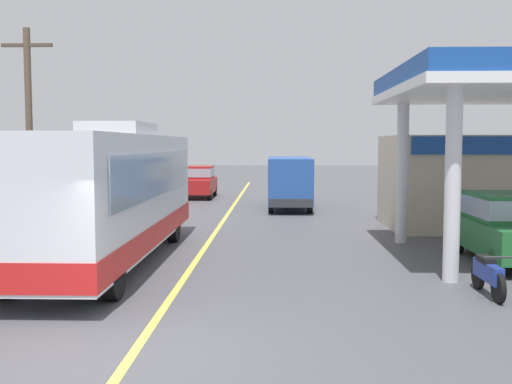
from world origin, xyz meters
name	(u,v)px	position (x,y,z in m)	size (l,w,h in m)	color
ground	(231,209)	(0.00, 20.00, 0.00)	(120.00, 120.00, 0.00)	#4C4C51
lane_divider_stripe	(222,222)	(0.00, 15.00, 0.00)	(0.16, 50.00, 0.01)	#D8CC4C
coach_bus_main	(110,197)	(-2.22, 6.79, 1.72)	(2.60, 11.04, 3.69)	silver
gas_station_roadside	(505,158)	(9.77, 11.66, 2.63)	(9.10, 11.95, 5.10)	#194799
car_at_pump	(504,224)	(8.05, 6.94, 1.01)	(1.70, 4.20, 1.82)	#1E602D
minibus_opposing_lane	(289,178)	(2.78, 20.28, 1.47)	(2.04, 6.13, 2.44)	#264C9E
motorcycle_parked_forecourt	(488,274)	(6.45, 3.49, 0.44)	(0.55, 1.80, 0.92)	black
pedestrian_near_pump	(502,218)	(8.72, 8.90, 0.93)	(0.55, 0.22, 1.66)	#33333F
car_trailing_behind_bus	(199,180)	(-2.29, 25.94, 1.01)	(1.70, 4.20, 1.82)	maroon
utility_pole_roadside	(29,125)	(-6.64, 12.49, 3.76)	(1.80, 0.24, 7.16)	brown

